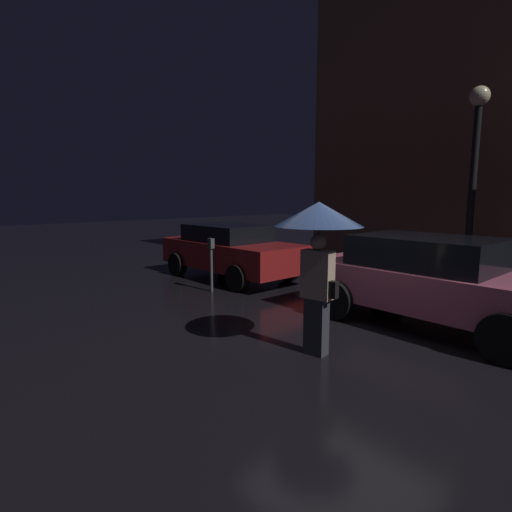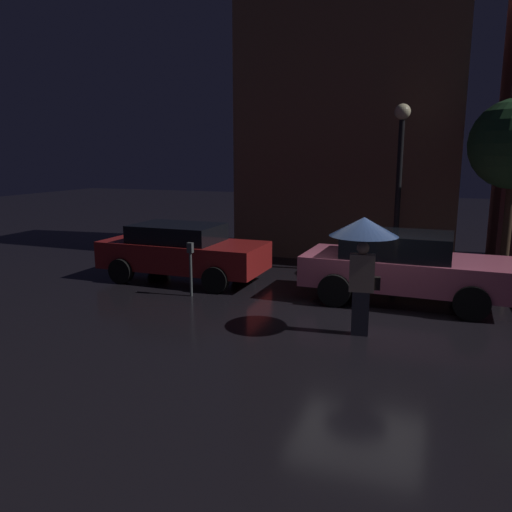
# 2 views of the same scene
# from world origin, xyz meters

# --- Properties ---
(ground_plane) EXTENTS (60.00, 60.00, 0.00)m
(ground_plane) POSITION_xyz_m (0.00, 0.00, 0.00)
(ground_plane) COLOR black
(building_facade_left) EXTENTS (6.39, 3.00, 9.22)m
(building_facade_left) POSITION_xyz_m (-1.55, 6.50, 4.61)
(building_facade_left) COLOR #8C664C
(building_facade_left) RESTS_ON ground
(parked_car_red) EXTENTS (4.04, 1.89, 1.38)m
(parked_car_red) POSITION_xyz_m (-4.66, 1.53, 0.73)
(parked_car_red) COLOR maroon
(parked_car_red) RESTS_ON ground
(parked_car_pink) EXTENTS (4.19, 1.97, 1.45)m
(parked_car_pink) POSITION_xyz_m (0.56, 1.51, 0.77)
(parked_car_pink) COLOR #DB6684
(parked_car_pink) RESTS_ON ground
(pedestrian_with_umbrella) EXTENTS (1.14, 1.14, 2.03)m
(pedestrian_with_umbrella) POSITION_xyz_m (0.07, -0.84, 1.66)
(pedestrian_with_umbrella) COLOR #383842
(pedestrian_with_umbrella) RESTS_ON ground
(parking_meter) EXTENTS (0.12, 0.10, 1.19)m
(parking_meter) POSITION_xyz_m (-3.77, 0.27, 0.74)
(parking_meter) COLOR #4C5154
(parking_meter) RESTS_ON ground
(street_lamp_near) EXTENTS (0.39, 0.39, 4.28)m
(street_lamp_near) POSITION_xyz_m (0.18, 4.05, 2.89)
(street_lamp_near) COLOR black
(street_lamp_near) RESTS_ON ground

